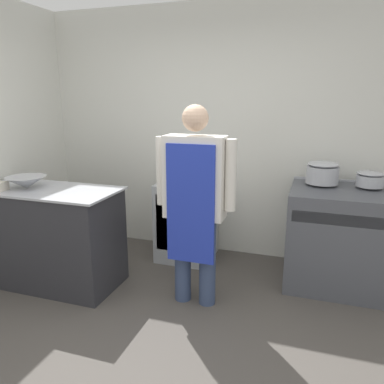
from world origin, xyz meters
name	(u,v)px	position (x,y,z in m)	size (l,w,h in m)	color
ground_plane	(123,369)	(0.00, 0.00, 0.00)	(14.00, 14.00, 0.00)	#4C4742
wall_back	(213,133)	(0.00, 2.17, 1.35)	(8.00, 0.05, 2.70)	silver
prep_counter	(51,236)	(-1.21, 0.87, 0.46)	(1.33, 0.64, 0.92)	#2D2D33
stove	(342,238)	(1.39, 1.70, 0.46)	(0.98, 0.78, 0.94)	#4C4F56
fridge_unit	(187,220)	(-0.19, 1.83, 0.43)	(0.57, 0.57, 0.85)	#A8ADB2
person_cook	(195,195)	(0.19, 0.95, 0.96)	(0.67, 0.24, 1.68)	#38476B
mixing_bowl	(26,182)	(-1.40, 0.84, 0.98)	(0.36, 0.36, 0.11)	#B2B5BC
stock_pot	(323,172)	(1.17, 1.84, 1.05)	(0.30, 0.30, 0.21)	#B2B5BC
sauce_pot	(370,179)	(1.59, 1.84, 1.01)	(0.24, 0.24, 0.14)	#B2B5BC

